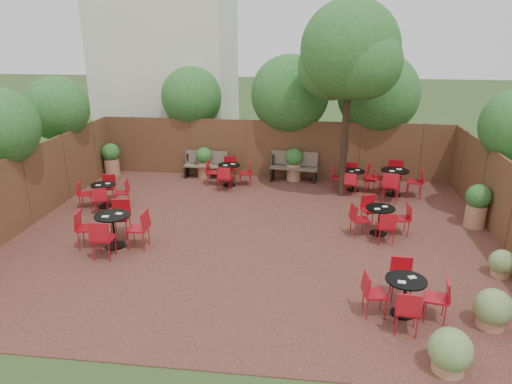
# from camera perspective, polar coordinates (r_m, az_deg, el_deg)

# --- Properties ---
(ground) EXTENTS (80.00, 80.00, 0.00)m
(ground) POSITION_cam_1_polar(r_m,az_deg,el_deg) (11.86, -0.12, -5.37)
(ground) COLOR #354F23
(ground) RESTS_ON ground
(courtyard_paving) EXTENTS (12.00, 10.00, 0.02)m
(courtyard_paving) POSITION_cam_1_polar(r_m,az_deg,el_deg) (11.86, -0.12, -5.32)
(courtyard_paving) COLOR #3C1F18
(courtyard_paving) RESTS_ON ground
(fence_back) EXTENTS (12.00, 0.08, 2.00)m
(fence_back) POSITION_cam_1_polar(r_m,az_deg,el_deg) (16.24, 2.11, 5.23)
(fence_back) COLOR #4F2C1D
(fence_back) RESTS_ON ground
(fence_left) EXTENTS (0.08, 10.00, 2.00)m
(fence_left) POSITION_cam_1_polar(r_m,az_deg,el_deg) (13.57, -26.14, 0.34)
(fence_left) COLOR #4F2C1D
(fence_left) RESTS_ON ground
(neighbour_building) EXTENTS (5.00, 4.00, 8.00)m
(neighbour_building) POSITION_cam_1_polar(r_m,az_deg,el_deg) (19.61, -10.71, 16.24)
(neighbour_building) COLOR silver
(neighbour_building) RESTS_ON ground
(overhang_foliage) EXTENTS (15.21, 10.63, 2.77)m
(overhang_foliage) POSITION_cam_1_polar(r_m,az_deg,el_deg) (14.83, -0.52, 10.64)
(overhang_foliage) COLOR #24621F
(overhang_foliage) RESTS_ON ground
(courtyard_tree) EXTENTS (2.91, 2.83, 5.78)m
(courtyard_tree) POSITION_cam_1_polar(r_m,az_deg,el_deg) (14.02, 11.31, 15.93)
(courtyard_tree) COLOR black
(courtyard_tree) RESTS_ON courtyard_paving
(park_bench_left) EXTENTS (1.50, 0.53, 0.91)m
(park_bench_left) POSITION_cam_1_polar(r_m,az_deg,el_deg) (16.37, -6.13, 3.40)
(park_bench_left) COLOR brown
(park_bench_left) RESTS_ON courtyard_paving
(park_bench_right) EXTENTS (1.65, 0.72, 0.99)m
(park_bench_right) POSITION_cam_1_polar(r_m,az_deg,el_deg) (15.96, 4.65, 3.17)
(park_bench_right) COLOR brown
(park_bench_right) RESTS_ON courtyard_paving
(bistro_tables) EXTENTS (10.08, 8.36, 0.95)m
(bistro_tables) POSITION_cam_1_polar(r_m,az_deg,el_deg) (12.75, 3.01, -1.36)
(bistro_tables) COLOR black
(bistro_tables) RESTS_ON courtyard_paving
(planters) EXTENTS (11.93, 4.04, 1.16)m
(planters) POSITION_cam_1_polar(r_m,az_deg,el_deg) (15.07, 0.60, 2.65)
(planters) COLOR #A36F51
(planters) RESTS_ON courtyard_paving
(low_shrubs) EXTENTS (2.45, 3.75, 0.71)m
(low_shrubs) POSITION_cam_1_polar(r_m,az_deg,el_deg) (9.15, 25.64, -13.09)
(low_shrubs) COLOR #A36F51
(low_shrubs) RESTS_ON courtyard_paving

